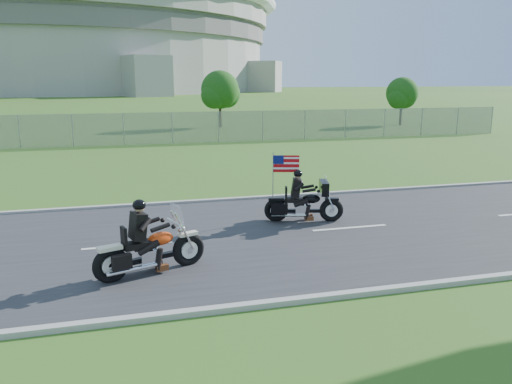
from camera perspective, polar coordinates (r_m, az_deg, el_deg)
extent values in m
plane|color=#2F561A|center=(13.02, -5.57, -5.58)|extent=(420.00, 420.00, 0.00)
cube|color=#28282B|center=(13.01, -5.57, -5.49)|extent=(120.00, 8.00, 0.04)
cube|color=#9E9B93|center=(16.86, -7.78, -1.16)|extent=(120.00, 0.18, 0.12)
cube|color=#9E9B93|center=(9.31, -1.47, -12.99)|extent=(120.00, 0.18, 0.12)
cube|color=gray|center=(32.51, -20.22, 6.62)|extent=(60.00, 0.03, 2.00)
cylinder|color=#A3A099|center=(183.20, -20.97, 13.93)|extent=(130.00, 130.00, 20.00)
cylinder|color=#605E5B|center=(183.56, -21.15, 16.10)|extent=(132.00, 132.00, 4.00)
cylinder|color=#A3A099|center=(184.08, -21.31, 17.96)|extent=(134.00, 134.00, 6.00)
torus|color=white|center=(184.53, -21.42, 19.19)|extent=(140.40, 140.40, 4.40)
cylinder|color=#382316|center=(43.03, -4.11, 9.07)|extent=(0.22, 0.22, 2.52)
sphere|color=#214311|center=(42.95, -4.15, 11.59)|extent=(3.20, 3.20, 3.20)
sphere|color=#214311|center=(43.55, -3.42, 11.14)|extent=(2.40, 2.40, 2.40)
sphere|color=#214311|center=(42.47, -4.80, 10.96)|extent=(2.24, 2.24, 2.24)
cylinder|color=#382316|center=(46.87, 16.22, 8.74)|extent=(0.22, 0.22, 2.24)
sphere|color=#214311|center=(46.79, 16.35, 10.79)|extent=(2.80, 2.80, 2.80)
sphere|color=#214311|center=(47.45, 16.65, 10.41)|extent=(2.10, 2.10, 2.10)
sphere|color=#214311|center=(46.25, 16.01, 10.30)|extent=(1.96, 1.96, 1.96)
torus|color=black|center=(11.27, -7.73, -6.51)|extent=(0.78, 0.42, 0.76)
torus|color=black|center=(10.68, -16.27, -8.04)|extent=(0.78, 0.42, 0.76)
ellipsoid|color=#EB4311|center=(10.90, -10.86, -5.24)|extent=(0.65, 0.50, 0.29)
cube|color=black|center=(10.74, -13.49, -5.90)|extent=(0.64, 0.48, 0.12)
cube|color=black|center=(10.63, -13.35, -3.80)|extent=(0.37, 0.47, 0.57)
sphere|color=black|center=(10.53, -13.21, -1.46)|extent=(0.35, 0.35, 0.28)
cube|color=silver|center=(10.92, -8.98, -2.44)|extent=(0.19, 0.46, 0.41)
torus|color=black|center=(14.67, 8.61, -2.06)|extent=(0.72, 0.35, 0.70)
torus|color=black|center=(14.53, 2.32, -2.07)|extent=(0.72, 0.35, 0.70)
ellipsoid|color=black|center=(14.51, 6.33, -0.77)|extent=(0.59, 0.43, 0.26)
cube|color=black|center=(14.48, 4.39, -0.92)|extent=(0.58, 0.41, 0.11)
cube|color=black|center=(14.40, 4.60, 0.51)|extent=(0.32, 0.42, 0.52)
sphere|color=black|center=(14.32, 4.82, 2.09)|extent=(0.31, 0.31, 0.26)
cube|color=black|center=(14.48, 7.77, 0.50)|extent=(0.40, 0.78, 0.38)
cube|color=#B70C11|center=(14.44, 3.47, 3.24)|extent=(0.73, 0.22, 0.49)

